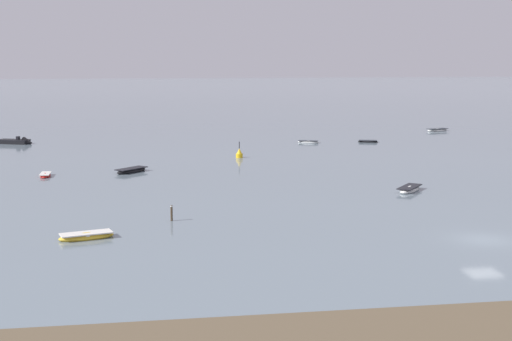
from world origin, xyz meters
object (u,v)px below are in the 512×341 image
at_px(rowboat_moored_3, 86,236).
at_px(rowboat_moored_5, 409,189).
at_px(rowboat_moored_1, 45,175).
at_px(mooring_post_left, 172,213).
at_px(rowboat_moored_6, 437,130).
at_px(channel_buoy, 239,154).
at_px(rowboat_moored_4, 308,142).
at_px(rowboat_moored_7, 131,171).
at_px(rowboat_moored_2, 368,141).
at_px(motorboat_moored_1, 19,142).

height_order(rowboat_moored_3, rowboat_moored_5, rowboat_moored_5).
bearing_deg(rowboat_moored_1, mooring_post_left, 27.52).
distance_m(rowboat_moored_6, channel_buoy, 48.84).
bearing_deg(rowboat_moored_4, rowboat_moored_3, 82.78).
distance_m(rowboat_moored_1, channel_buoy, 26.12).
bearing_deg(rowboat_moored_7, rowboat_moored_4, 177.41).
relative_size(rowboat_moored_4, rowboat_moored_5, 0.81).
bearing_deg(rowboat_moored_2, rowboat_moored_7, 51.55).
bearing_deg(motorboat_moored_1, channel_buoy, -12.81).
bearing_deg(rowboat_moored_1, rowboat_moored_7, 99.14).
bearing_deg(rowboat_moored_3, rowboat_moored_2, -140.90).
distance_m(rowboat_moored_5, channel_buoy, 29.87).
bearing_deg(rowboat_moored_4, motorboat_moored_1, 13.23).
relative_size(rowboat_moored_3, rowboat_moored_5, 1.02).
distance_m(rowboat_moored_2, rowboat_moored_3, 68.00).
height_order(rowboat_moored_4, rowboat_moored_6, rowboat_moored_6).
height_order(rowboat_moored_2, rowboat_moored_5, rowboat_moored_5).
relative_size(rowboat_moored_5, rowboat_moored_7, 1.01).
xyz_separation_m(rowboat_moored_4, mooring_post_left, (-23.37, -51.41, 0.48)).
relative_size(rowboat_moored_1, mooring_post_left, 2.24).
relative_size(rowboat_moored_3, rowboat_moored_7, 1.03).
relative_size(motorboat_moored_1, rowboat_moored_6, 1.24).
bearing_deg(rowboat_moored_2, rowboat_moored_3, 72.30).
bearing_deg(motorboat_moored_1, rowboat_moored_2, 13.94).
xyz_separation_m(rowboat_moored_1, rowboat_moored_5, (36.63, -15.03, 0.05)).
xyz_separation_m(rowboat_moored_1, channel_buoy, (23.35, 11.72, 0.32)).
relative_size(rowboat_moored_3, mooring_post_left, 3.02).
bearing_deg(channel_buoy, mooring_post_left, -106.19).
height_order(rowboat_moored_7, channel_buoy, channel_buoy).
bearing_deg(rowboat_moored_4, rowboat_moored_5, 111.34).
xyz_separation_m(rowboat_moored_1, motorboat_moored_1, (-7.61, 32.34, 0.11)).
xyz_separation_m(rowboat_moored_4, channel_buoy, (-12.78, -14.94, 0.32)).
bearing_deg(rowboat_moored_3, rowboat_moored_7, -111.47).
bearing_deg(channel_buoy, rowboat_moored_2, 32.75).
relative_size(rowboat_moored_1, channel_buoy, 1.37).
bearing_deg(rowboat_moored_2, rowboat_moored_4, 12.71).
bearing_deg(rowboat_moored_1, rowboat_moored_4, 126.69).
distance_m(rowboat_moored_4, rowboat_moored_6, 30.06).
xyz_separation_m(rowboat_moored_1, rowboat_moored_4, (36.12, 26.66, 0.00)).
relative_size(rowboat_moored_5, rowboat_moored_6, 0.92).
bearing_deg(mooring_post_left, channel_buoy, 73.81).
distance_m(rowboat_moored_1, rowboat_moored_2, 52.26).
relative_size(rowboat_moored_1, rowboat_moored_2, 0.98).
distance_m(rowboat_moored_6, mooring_post_left, 82.22).
xyz_separation_m(rowboat_moored_1, mooring_post_left, (12.75, -24.75, 0.48)).
xyz_separation_m(rowboat_moored_3, channel_buoy, (17.03, 41.46, 0.29)).
bearing_deg(rowboat_moored_1, rowboat_moored_2, 119.96).
bearing_deg(rowboat_moored_6, rowboat_moored_2, 20.21).
xyz_separation_m(rowboat_moored_2, mooring_post_left, (-32.64, -50.65, 0.48)).
height_order(rowboat_moored_4, rowboat_moored_5, rowboat_moored_5).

